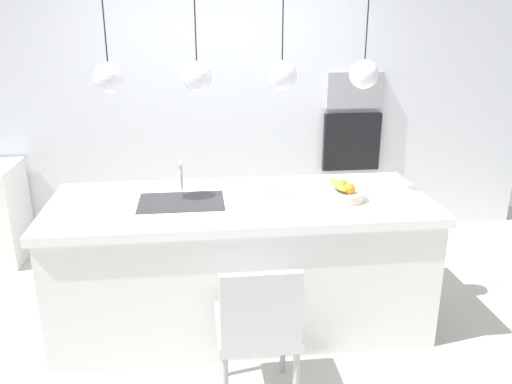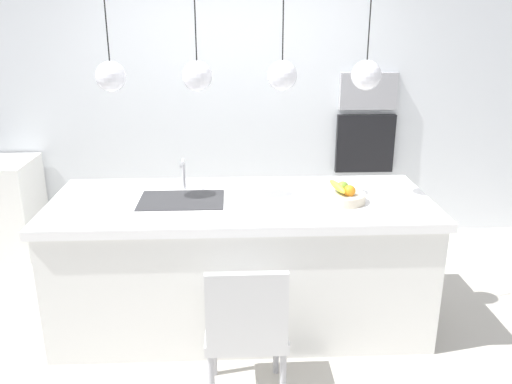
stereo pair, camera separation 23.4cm
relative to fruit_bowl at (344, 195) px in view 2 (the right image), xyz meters
name	(u,v)px [view 2 (the right image)]	position (x,y,z in m)	size (l,w,h in m)	color
floor	(242,319)	(-0.67, 0.08, -0.97)	(6.60, 6.60, 0.00)	#BCB7AD
back_wall	(237,104)	(-0.67, 1.73, 0.33)	(6.00, 0.10, 2.60)	white
kitchen_island	(242,261)	(-0.67, 0.08, -0.51)	(2.54, 1.00, 0.93)	white
sink_basin	(182,201)	(-1.07, 0.08, -0.05)	(0.56, 0.40, 0.02)	#2D2D30
faucet	(183,171)	(-1.07, 0.30, 0.10)	(0.02, 0.17, 0.22)	silver
fruit_bowl	(344,195)	(0.00, 0.00, 0.00)	(0.28, 0.28, 0.15)	beige
microwave	(368,91)	(0.55, 1.66, 0.45)	(0.54, 0.08, 0.34)	#9E9EA3
oven	(365,143)	(0.55, 1.66, -0.05)	(0.56, 0.08, 0.56)	black
chair_near	(246,326)	(-0.67, -0.79, -0.45)	(0.44, 0.47, 0.91)	silver
pendant_light_left	(111,76)	(-1.47, 0.08, 0.77)	(0.19, 0.19, 0.79)	silver
pendant_light_center_left	(197,76)	(-0.94, 0.08, 0.77)	(0.19, 0.19, 0.79)	silver
pendant_light_center_right	(282,75)	(-0.41, 0.08, 0.77)	(0.19, 0.19, 0.79)	silver
pendant_light_right	(366,75)	(0.12, 0.08, 0.77)	(0.19, 0.19, 0.79)	silver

